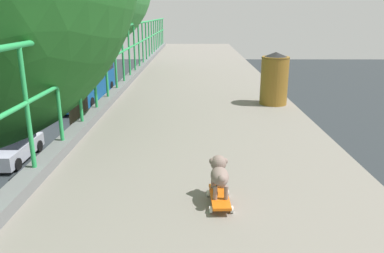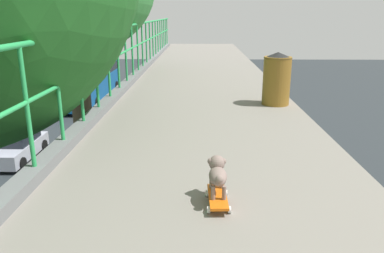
% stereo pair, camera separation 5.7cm
% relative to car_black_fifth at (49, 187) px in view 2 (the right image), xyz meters
% --- Properties ---
extents(car_black_fifth, '(2.00, 3.88, 1.48)m').
position_rel_car_black_fifth_xyz_m(car_black_fifth, '(0.00, 0.00, 0.00)').
color(car_black_fifth, black).
rests_on(car_black_fifth, ground).
extents(car_silver_sixth, '(1.95, 4.01, 1.38)m').
position_rel_car_black_fifth_xyz_m(car_silver_sixth, '(-3.47, 4.56, 0.01)').
color(car_silver_sixth, '#ABAEBE').
rests_on(car_silver_sixth, ground).
extents(car_yellow_cab_seventh, '(1.79, 3.81, 1.69)m').
position_rel_car_black_fifth_xyz_m(car_yellow_cab_seventh, '(0.01, 7.92, 0.07)').
color(car_yellow_cab_seventh, yellow).
rests_on(car_yellow_cab_seventh, ground).
extents(city_bus, '(2.76, 11.41, 3.49)m').
position_rel_car_black_fifth_xyz_m(city_bus, '(-3.41, 18.26, 1.30)').
color(city_bus, '#114E8D').
rests_on(city_bus, ground).
extents(toy_skateboard, '(0.21, 0.46, 0.08)m').
position_rel_car_black_fifth_xyz_m(toy_skateboard, '(6.07, -10.46, 5.07)').
color(toy_skateboard, orange).
rests_on(toy_skateboard, overpass_deck).
extents(small_dog, '(0.17, 0.40, 0.30)m').
position_rel_car_black_fifth_xyz_m(small_dog, '(6.07, -10.39, 5.26)').
color(small_dog, gray).
rests_on(small_dog, toy_skateboard).
extents(litter_bin, '(0.49, 0.49, 0.92)m').
position_rel_car_black_fifth_xyz_m(litter_bin, '(7.26, -6.77, 5.47)').
color(litter_bin, olive).
rests_on(litter_bin, overpass_deck).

